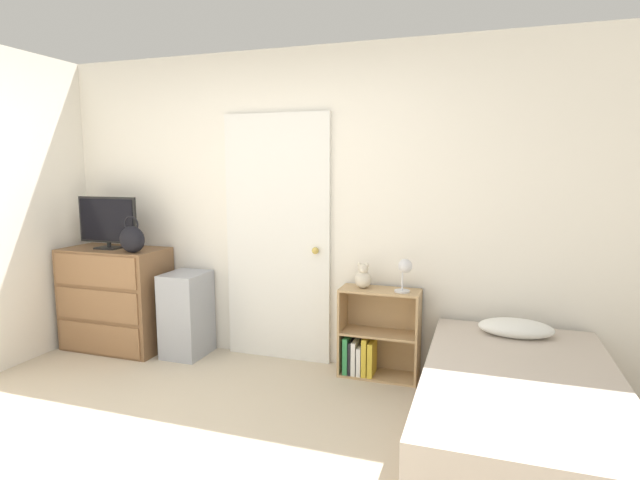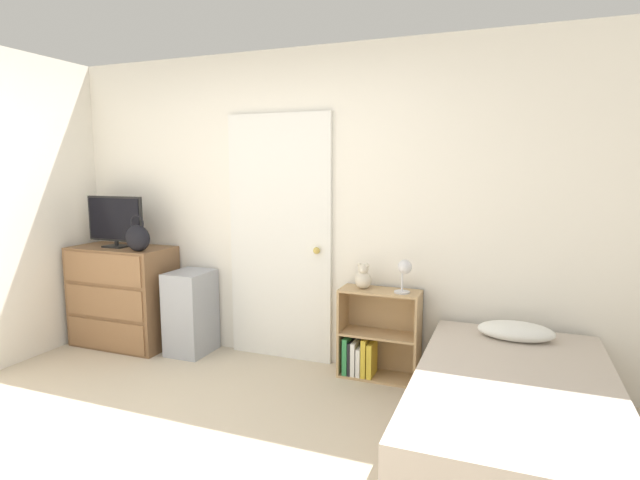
{
  "view_description": "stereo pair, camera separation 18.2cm",
  "coord_description": "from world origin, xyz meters",
  "px_view_note": "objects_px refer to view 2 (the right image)",
  "views": [
    {
      "loc": [
        1.6,
        -1.86,
        1.6
      ],
      "look_at": [
        0.42,
        1.69,
        1.07
      ],
      "focal_mm": 28.0,
      "sensor_mm": 36.0,
      "label": 1
    },
    {
      "loc": [
        1.77,
        -1.8,
        1.6
      ],
      "look_at": [
        0.42,
        1.69,
        1.07
      ],
      "focal_mm": 28.0,
      "sensor_mm": 36.0,
      "label": 2
    }
  ],
  "objects_px": {
    "handbag": "(138,238)",
    "storage_bin": "(191,312)",
    "teddy_bear": "(363,278)",
    "bed": "(513,418)",
    "desk_lamp": "(404,270)",
    "bookshelf": "(373,341)",
    "tv": "(115,221)",
    "dresser": "(123,296)"
  },
  "relations": [
    {
      "from": "handbag",
      "to": "storage_bin",
      "type": "relative_size",
      "value": 0.43
    },
    {
      "from": "teddy_bear",
      "to": "bed",
      "type": "bearing_deg",
      "value": -36.07
    },
    {
      "from": "storage_bin",
      "to": "desk_lamp",
      "type": "distance_m",
      "value": 1.93
    },
    {
      "from": "teddy_bear",
      "to": "desk_lamp",
      "type": "height_order",
      "value": "desk_lamp"
    },
    {
      "from": "storage_bin",
      "to": "bookshelf",
      "type": "height_order",
      "value": "storage_bin"
    },
    {
      "from": "bookshelf",
      "to": "desk_lamp",
      "type": "xyz_separation_m",
      "value": [
        0.24,
        -0.04,
        0.59
      ]
    },
    {
      "from": "bookshelf",
      "to": "bed",
      "type": "relative_size",
      "value": 0.37
    },
    {
      "from": "tv",
      "to": "teddy_bear",
      "type": "xyz_separation_m",
      "value": [
        2.26,
        0.13,
        -0.37
      ]
    },
    {
      "from": "tv",
      "to": "desk_lamp",
      "type": "distance_m",
      "value": 2.6
    },
    {
      "from": "dresser",
      "to": "tv",
      "type": "height_order",
      "value": "tv"
    },
    {
      "from": "handbag",
      "to": "bookshelf",
      "type": "distance_m",
      "value": 2.15
    },
    {
      "from": "storage_bin",
      "to": "desk_lamp",
      "type": "relative_size",
      "value": 2.86
    },
    {
      "from": "bookshelf",
      "to": "bed",
      "type": "bearing_deg",
      "value": -38.44
    },
    {
      "from": "dresser",
      "to": "teddy_bear",
      "type": "relative_size",
      "value": 4.57
    },
    {
      "from": "dresser",
      "to": "handbag",
      "type": "bearing_deg",
      "value": -23.08
    },
    {
      "from": "desk_lamp",
      "to": "bed",
      "type": "bearing_deg",
      "value": -44.46
    },
    {
      "from": "bookshelf",
      "to": "teddy_bear",
      "type": "relative_size",
      "value": 3.49
    },
    {
      "from": "bed",
      "to": "dresser",
      "type": "bearing_deg",
      "value": 168.33
    },
    {
      "from": "bookshelf",
      "to": "teddy_bear",
      "type": "height_order",
      "value": "teddy_bear"
    },
    {
      "from": "tv",
      "to": "desk_lamp",
      "type": "relative_size",
      "value": 2.33
    },
    {
      "from": "bookshelf",
      "to": "storage_bin",
      "type": "bearing_deg",
      "value": -177.39
    },
    {
      "from": "tv",
      "to": "handbag",
      "type": "distance_m",
      "value": 0.38
    },
    {
      "from": "bookshelf",
      "to": "bed",
      "type": "height_order",
      "value": "bookshelf"
    },
    {
      "from": "bed",
      "to": "storage_bin",
      "type": "bearing_deg",
      "value": 164.48
    },
    {
      "from": "dresser",
      "to": "bed",
      "type": "xyz_separation_m",
      "value": [
        3.33,
        -0.69,
        -0.21
      ]
    },
    {
      "from": "teddy_bear",
      "to": "bed",
      "type": "distance_m",
      "value": 1.46
    },
    {
      "from": "tv",
      "to": "teddy_bear",
      "type": "distance_m",
      "value": 2.29
    },
    {
      "from": "desk_lamp",
      "to": "bookshelf",
      "type": "bearing_deg",
      "value": 169.61
    },
    {
      "from": "desk_lamp",
      "to": "bed",
      "type": "xyz_separation_m",
      "value": [
        0.78,
        -0.76,
        -0.63
      ]
    },
    {
      "from": "tv",
      "to": "bookshelf",
      "type": "xyz_separation_m",
      "value": [
        2.35,
        0.14,
        -0.86
      ]
    },
    {
      "from": "handbag",
      "to": "dresser",
      "type": "bearing_deg",
      "value": 156.92
    },
    {
      "from": "handbag",
      "to": "storage_bin",
      "type": "bearing_deg",
      "value": 25.08
    },
    {
      "from": "storage_bin",
      "to": "teddy_bear",
      "type": "bearing_deg",
      "value": 2.57
    },
    {
      "from": "teddy_bear",
      "to": "bed",
      "type": "height_order",
      "value": "teddy_bear"
    },
    {
      "from": "storage_bin",
      "to": "bookshelf",
      "type": "relative_size",
      "value": 1.04
    },
    {
      "from": "tv",
      "to": "storage_bin",
      "type": "height_order",
      "value": "tv"
    },
    {
      "from": "dresser",
      "to": "bed",
      "type": "distance_m",
      "value": 3.41
    },
    {
      "from": "storage_bin",
      "to": "bookshelf",
      "type": "bearing_deg",
      "value": 2.61
    },
    {
      "from": "storage_bin",
      "to": "bed",
      "type": "height_order",
      "value": "storage_bin"
    },
    {
      "from": "tv",
      "to": "desk_lamp",
      "type": "xyz_separation_m",
      "value": [
        2.58,
        0.09,
        -0.28
      ]
    },
    {
      "from": "bookshelf",
      "to": "bed",
      "type": "xyz_separation_m",
      "value": [
        1.01,
        -0.81,
        -0.04
      ]
    },
    {
      "from": "handbag",
      "to": "teddy_bear",
      "type": "bearing_deg",
      "value": 7.35
    }
  ]
}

